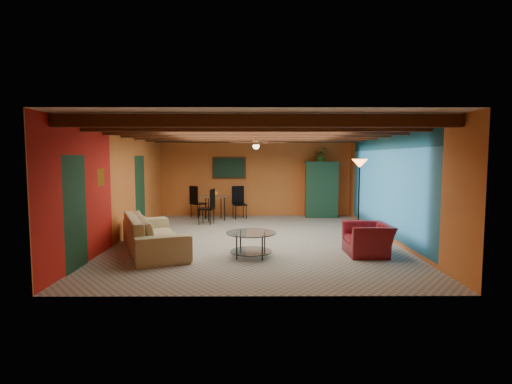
{
  "coord_description": "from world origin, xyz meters",
  "views": [
    {
      "loc": [
        -0.05,
        -9.58,
        2.01
      ],
      "look_at": [
        0.0,
        0.2,
        1.15
      ],
      "focal_mm": 27.78,
      "sensor_mm": 36.0,
      "label": 1
    }
  ],
  "objects_px": {
    "floor_lamp": "(359,197)",
    "armchair": "(368,239)",
    "armoire": "(321,190)",
    "potted_plant": "(321,156)",
    "sofa": "(154,233)",
    "vase": "(215,183)",
    "coffee_table": "(251,244)",
    "dining_table": "(215,203)"
  },
  "relations": [
    {
      "from": "potted_plant",
      "to": "coffee_table",
      "type": "bearing_deg",
      "value": -113.12
    },
    {
      "from": "armchair",
      "to": "potted_plant",
      "type": "bearing_deg",
      "value": -179.86
    },
    {
      "from": "armoire",
      "to": "potted_plant",
      "type": "distance_m",
      "value": 1.16
    },
    {
      "from": "armchair",
      "to": "vase",
      "type": "relative_size",
      "value": 4.76
    },
    {
      "from": "sofa",
      "to": "potted_plant",
      "type": "bearing_deg",
      "value": -64.39
    },
    {
      "from": "armchair",
      "to": "floor_lamp",
      "type": "distance_m",
      "value": 2.21
    },
    {
      "from": "coffee_table",
      "to": "armoire",
      "type": "xyz_separation_m",
      "value": [
        2.31,
        5.41,
        0.65
      ]
    },
    {
      "from": "dining_table",
      "to": "sofa",
      "type": "bearing_deg",
      "value": -101.89
    },
    {
      "from": "potted_plant",
      "to": "vase",
      "type": "distance_m",
      "value": 3.68
    },
    {
      "from": "coffee_table",
      "to": "vase",
      "type": "height_order",
      "value": "vase"
    },
    {
      "from": "sofa",
      "to": "vase",
      "type": "relative_size",
      "value": 12.78
    },
    {
      "from": "armoire",
      "to": "potted_plant",
      "type": "relative_size",
      "value": 3.51
    },
    {
      "from": "floor_lamp",
      "to": "potted_plant",
      "type": "height_order",
      "value": "potted_plant"
    },
    {
      "from": "armoire",
      "to": "floor_lamp",
      "type": "bearing_deg",
      "value": -77.51
    },
    {
      "from": "armchair",
      "to": "armoire",
      "type": "xyz_separation_m",
      "value": [
        -0.11,
        5.24,
        0.58
      ]
    },
    {
      "from": "armchair",
      "to": "dining_table",
      "type": "distance_m",
      "value": 5.82
    },
    {
      "from": "sofa",
      "to": "armchair",
      "type": "xyz_separation_m",
      "value": [
        4.5,
        -0.32,
        -0.07
      ]
    },
    {
      "from": "vase",
      "to": "coffee_table",
      "type": "bearing_deg",
      "value": -75.8
    },
    {
      "from": "armchair",
      "to": "potted_plant",
      "type": "distance_m",
      "value": 5.53
    },
    {
      "from": "coffee_table",
      "to": "vase",
      "type": "distance_m",
      "value": 4.96
    },
    {
      "from": "armoire",
      "to": "vase",
      "type": "relative_size",
      "value": 8.66
    },
    {
      "from": "coffee_table",
      "to": "potted_plant",
      "type": "bearing_deg",
      "value": 66.88
    },
    {
      "from": "sofa",
      "to": "coffee_table",
      "type": "bearing_deg",
      "value": -125.66
    },
    {
      "from": "sofa",
      "to": "floor_lamp",
      "type": "xyz_separation_m",
      "value": [
        4.85,
        1.76,
        0.6
      ]
    },
    {
      "from": "armoire",
      "to": "armchair",
      "type": "bearing_deg",
      "value": -84.44
    },
    {
      "from": "dining_table",
      "to": "floor_lamp",
      "type": "height_order",
      "value": "floor_lamp"
    },
    {
      "from": "armchair",
      "to": "sofa",
      "type": "bearing_deg",
      "value": -95.04
    },
    {
      "from": "coffee_table",
      "to": "potted_plant",
      "type": "height_order",
      "value": "potted_plant"
    },
    {
      "from": "coffee_table",
      "to": "vase",
      "type": "bearing_deg",
      "value": 104.2
    },
    {
      "from": "sofa",
      "to": "armoire",
      "type": "height_order",
      "value": "armoire"
    },
    {
      "from": "vase",
      "to": "dining_table",
      "type": "bearing_deg",
      "value": 180.0
    },
    {
      "from": "sofa",
      "to": "coffee_table",
      "type": "relative_size",
      "value": 2.65
    },
    {
      "from": "coffee_table",
      "to": "sofa",
      "type": "bearing_deg",
      "value": 167.0
    },
    {
      "from": "potted_plant",
      "to": "vase",
      "type": "relative_size",
      "value": 2.47
    },
    {
      "from": "dining_table",
      "to": "floor_lamp",
      "type": "distance_m",
      "value": 4.69
    },
    {
      "from": "coffee_table",
      "to": "floor_lamp",
      "type": "relative_size",
      "value": 0.51
    },
    {
      "from": "floor_lamp",
      "to": "potted_plant",
      "type": "xyz_separation_m",
      "value": [
        -0.45,
        3.17,
        1.08
      ]
    },
    {
      "from": "coffee_table",
      "to": "dining_table",
      "type": "xyz_separation_m",
      "value": [
        -1.19,
        4.72,
        0.28
      ]
    },
    {
      "from": "coffee_table",
      "to": "floor_lamp",
      "type": "height_order",
      "value": "floor_lamp"
    },
    {
      "from": "floor_lamp",
      "to": "armchair",
      "type": "bearing_deg",
      "value": -99.44
    },
    {
      "from": "dining_table",
      "to": "potted_plant",
      "type": "xyz_separation_m",
      "value": [
        3.5,
        0.69,
        1.53
      ]
    },
    {
      "from": "coffee_table",
      "to": "dining_table",
      "type": "distance_m",
      "value": 4.88
    }
  ]
}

